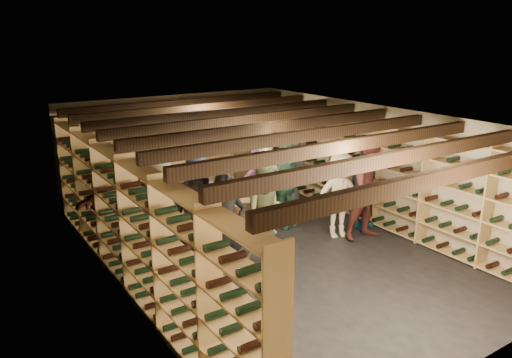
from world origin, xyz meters
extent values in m
plane|color=black|center=(0.00, 0.00, 0.00)|extent=(8.00, 8.00, 0.00)
cube|color=tan|center=(0.00, 4.00, 1.20)|extent=(5.50, 0.02, 2.40)
cube|color=tan|center=(0.00, -4.00, 1.20)|extent=(5.50, 0.02, 2.40)
cube|color=tan|center=(-2.75, 0.00, 1.20)|extent=(0.02, 8.00, 2.40)
cube|color=tan|center=(2.75, 0.00, 1.20)|extent=(0.02, 8.00, 2.40)
cube|color=beige|center=(0.00, 0.00, 2.40)|extent=(5.50, 8.00, 0.01)
cube|color=black|center=(0.00, -3.50, 2.26)|extent=(5.40, 0.12, 0.18)
cube|color=black|center=(0.00, -2.62, 2.26)|extent=(5.40, 0.12, 0.18)
cube|color=black|center=(0.00, -1.75, 2.26)|extent=(5.40, 0.12, 0.18)
cube|color=black|center=(0.00, -0.88, 2.26)|extent=(5.40, 0.12, 0.18)
cube|color=black|center=(0.00, 0.00, 2.26)|extent=(5.40, 0.12, 0.18)
cube|color=black|center=(0.00, 0.88, 2.26)|extent=(5.40, 0.12, 0.18)
cube|color=black|center=(0.00, 1.75, 2.26)|extent=(5.40, 0.12, 0.18)
cube|color=black|center=(0.00, 2.62, 2.26)|extent=(5.40, 0.12, 0.18)
cube|color=black|center=(0.00, 3.50, 2.26)|extent=(5.40, 0.12, 0.18)
cube|color=#A78551|center=(-2.57, 0.00, 1.07)|extent=(0.32, 7.50, 2.15)
cube|color=#A78551|center=(2.57, 0.00, 1.07)|extent=(0.32, 7.50, 2.15)
cube|color=#A78551|center=(0.00, 3.83, 1.07)|extent=(4.70, 0.30, 2.15)
cube|color=#A28855|center=(-0.97, 2.13, 0.09)|extent=(0.53, 0.38, 0.17)
cube|color=#A28855|center=(-0.97, 2.13, 0.26)|extent=(0.53, 0.38, 0.17)
cube|color=#A28855|center=(-0.97, 2.13, 0.43)|extent=(0.53, 0.38, 0.17)
cube|color=#A28855|center=(0.65, 1.74, 0.09)|extent=(0.58, 0.47, 0.17)
cube|color=#A28855|center=(0.65, 1.74, 0.26)|extent=(0.58, 0.47, 0.17)
cube|color=#A28855|center=(0.37, 2.12, 0.09)|extent=(0.58, 0.48, 0.17)
imported|color=black|center=(-1.41, 0.06, 0.87)|extent=(0.98, 0.79, 1.75)
imported|color=black|center=(-1.22, -0.54, 0.88)|extent=(0.66, 0.45, 1.75)
imported|color=#5D6340|center=(-0.29, -0.31, 0.86)|extent=(1.02, 0.92, 1.72)
imported|color=#C4B79A|center=(1.45, -0.20, 0.83)|extent=(1.21, 0.93, 1.66)
imported|color=#135377|center=(2.18, -0.10, 0.82)|extent=(1.02, 0.60, 1.63)
imported|color=brown|center=(-2.16, 1.21, 0.94)|extent=(1.82, 1.17, 1.88)
imported|color=#202B45|center=(-1.04, 0.84, 0.88)|extent=(1.01, 0.86, 1.75)
imported|color=gray|center=(0.35, 0.64, 0.93)|extent=(0.77, 0.60, 1.86)
imported|color=#4F2321|center=(1.88, -0.56, 0.94)|extent=(0.99, 0.81, 1.89)
imported|color=#AAA69B|center=(-1.63, 1.04, 0.85)|extent=(1.24, 0.94, 1.69)
imported|color=#26523E|center=(0.88, 0.79, 0.88)|extent=(1.09, 0.60, 1.75)
imported|color=#935F93|center=(0.67, 1.30, 0.82)|extent=(1.56, 0.66, 1.63)
imported|color=#303135|center=(1.37, 1.30, 0.94)|extent=(1.06, 0.85, 1.89)
camera|label=1|loc=(-4.81, -6.81, 3.81)|focal=35.00mm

